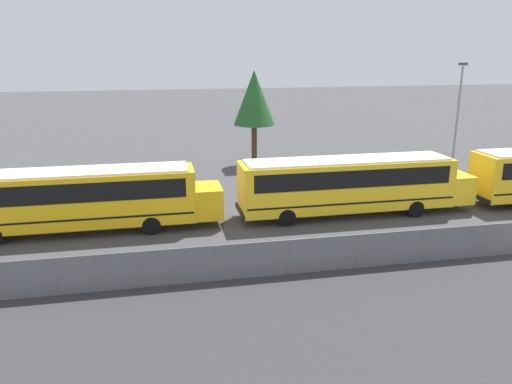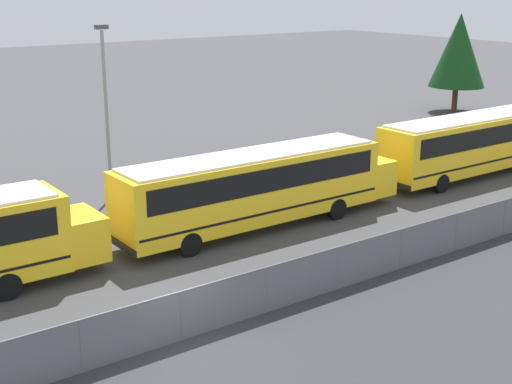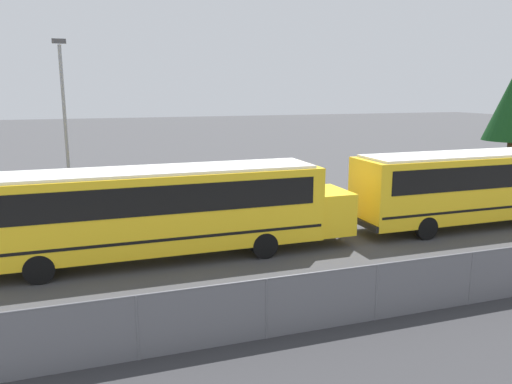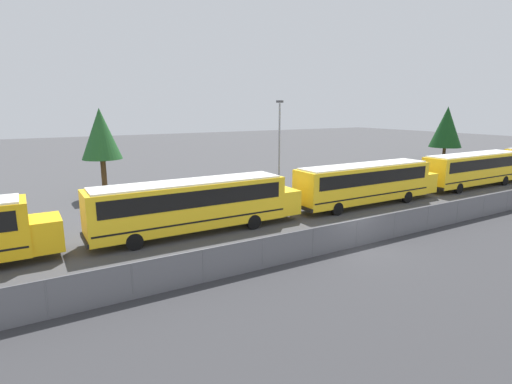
% 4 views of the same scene
% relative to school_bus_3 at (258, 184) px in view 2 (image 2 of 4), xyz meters
% --- Properties ---
extents(ground_plane, '(200.00, 200.00, 0.00)m').
position_rel_school_bus_3_xyz_m(ground_plane, '(-7.66, -6.71, -1.93)').
color(ground_plane, '#424244').
extents(fence, '(97.29, 0.07, 1.56)m').
position_rel_school_bus_3_xyz_m(fence, '(-7.66, -6.71, -1.13)').
color(fence, '#9EA0A5').
rests_on(fence, ground_plane).
extents(school_bus_3, '(13.58, 2.54, 3.26)m').
position_rel_school_bus_3_xyz_m(school_bus_3, '(0.00, 0.00, 0.00)').
color(school_bus_3, yellow).
rests_on(school_bus_3, ground_plane).
extents(school_bus_4, '(13.58, 2.54, 3.26)m').
position_rel_school_bus_3_xyz_m(school_bus_4, '(14.40, 0.03, 0.00)').
color(school_bus_4, yellow).
rests_on(school_bus_4, ground_plane).
extents(light_pole, '(0.60, 0.24, 8.16)m').
position_rel_school_bus_3_xyz_m(light_pole, '(-3.23, 7.53, 2.54)').
color(light_pole, gray).
rests_on(light_pole, ground_plane).
extents(tree_0, '(4.38, 4.38, 7.71)m').
position_rel_school_bus_3_xyz_m(tree_0, '(29.37, 13.52, 2.92)').
color(tree_0, '#51381E').
rests_on(tree_0, ground_plane).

